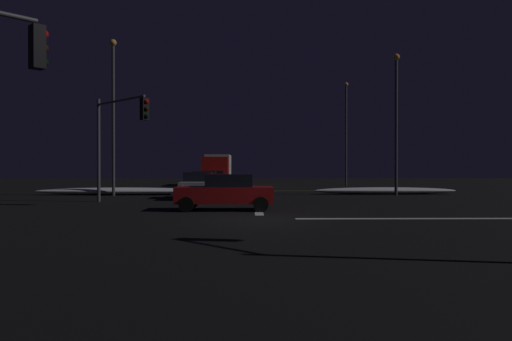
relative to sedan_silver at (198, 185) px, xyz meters
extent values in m
cube|color=black|center=(3.43, -10.99, -0.85)|extent=(120.00, 120.00, 0.10)
cube|color=white|center=(3.43, -2.85, -0.80)|extent=(0.35, 13.94, 0.01)
cube|color=yellow|center=(3.43, 8.75, -0.80)|extent=(22.00, 0.15, 0.01)
cube|color=white|center=(11.67, -10.99, -0.80)|extent=(13.94, 0.40, 0.01)
ellipsoid|color=white|center=(-5.52, 3.68, -0.55)|extent=(11.64, 1.50, 0.49)
ellipsoid|color=white|center=(12.37, 4.26, -0.57)|extent=(9.84, 1.50, 0.47)
cube|color=#B7B7BC|center=(0.00, -0.04, -0.13)|extent=(1.80, 4.20, 0.70)
cube|color=black|center=(0.00, 0.16, 0.49)|extent=(1.60, 2.00, 0.55)
cylinder|color=black|center=(0.90, -1.59, -0.48)|extent=(0.22, 0.64, 0.64)
cylinder|color=black|center=(-0.90, -1.59, -0.48)|extent=(0.22, 0.64, 0.64)
cylinder|color=black|center=(0.90, 1.51, -0.48)|extent=(0.22, 0.64, 0.64)
cylinder|color=black|center=(-0.90, 1.51, -0.48)|extent=(0.22, 0.64, 0.64)
sphere|color=#F9EFC6|center=(0.65, -2.16, -0.08)|extent=(0.22, 0.22, 0.22)
sphere|color=#F9EFC6|center=(-0.65, -2.16, -0.08)|extent=(0.22, 0.22, 0.22)
cube|color=navy|center=(-0.25, 6.50, -0.13)|extent=(1.80, 4.20, 0.70)
cube|color=black|center=(-0.25, 6.70, 0.49)|extent=(1.60, 2.00, 0.55)
cylinder|color=black|center=(0.65, 4.95, -0.48)|extent=(0.22, 0.64, 0.64)
cylinder|color=black|center=(-1.15, 4.95, -0.48)|extent=(0.22, 0.64, 0.64)
cylinder|color=black|center=(0.65, 8.05, -0.48)|extent=(0.22, 0.64, 0.64)
cylinder|color=black|center=(-1.15, 8.05, -0.48)|extent=(0.22, 0.64, 0.64)
sphere|color=#F9EFC6|center=(0.40, 4.38, -0.08)|extent=(0.22, 0.22, 0.22)
sphere|color=#F9EFC6|center=(-0.90, 4.38, -0.08)|extent=(0.22, 0.22, 0.22)
cube|color=#C66014|center=(0.09, 11.85, -0.13)|extent=(1.80, 4.20, 0.70)
cube|color=black|center=(0.09, 12.05, 0.49)|extent=(1.60, 2.00, 0.55)
cylinder|color=black|center=(0.99, 10.30, -0.48)|extent=(0.22, 0.64, 0.64)
cylinder|color=black|center=(-0.81, 10.30, -0.48)|extent=(0.22, 0.64, 0.64)
cylinder|color=black|center=(0.99, 13.40, -0.48)|extent=(0.22, 0.64, 0.64)
cylinder|color=black|center=(-0.81, 13.40, -0.48)|extent=(0.22, 0.64, 0.64)
sphere|color=#F9EFC6|center=(0.74, 9.73, -0.08)|extent=(0.22, 0.22, 0.22)
sphere|color=#F9EFC6|center=(-0.56, 9.73, -0.08)|extent=(0.22, 0.22, 0.22)
cube|color=red|center=(-0.10, 15.31, 0.83)|extent=(2.40, 2.20, 2.30)
cube|color=silver|center=(-0.10, 19.81, 0.98)|extent=(2.40, 5.00, 2.60)
cylinder|color=black|center=(1.10, 15.91, -0.32)|extent=(0.28, 0.96, 0.96)
cylinder|color=black|center=(-1.30, 15.91, -0.32)|extent=(0.28, 0.96, 0.96)
cylinder|color=black|center=(1.10, 20.61, -0.32)|extent=(0.28, 0.96, 0.96)
cylinder|color=black|center=(-1.30, 20.61, -0.32)|extent=(0.28, 0.96, 0.96)
sphere|color=#F9EFC6|center=(0.75, 14.16, 0.23)|extent=(0.26, 0.26, 0.26)
sphere|color=#F9EFC6|center=(-0.95, 14.16, 0.23)|extent=(0.26, 0.26, 0.26)
cube|color=maroon|center=(1.96, -7.51, -0.13)|extent=(4.20, 1.80, 0.70)
cube|color=black|center=(2.16, -7.51, 0.49)|extent=(2.00, 1.60, 0.55)
cylinder|color=black|center=(0.41, -8.41, -0.48)|extent=(0.64, 0.22, 0.64)
cylinder|color=black|center=(0.41, -6.61, -0.48)|extent=(0.64, 0.22, 0.64)
cylinder|color=black|center=(3.51, -8.41, -0.48)|extent=(0.64, 0.22, 0.64)
cylinder|color=black|center=(3.51, -6.61, -0.48)|extent=(0.64, 0.22, 0.64)
sphere|color=#F9EFC6|center=(-0.16, -8.16, -0.08)|extent=(0.22, 0.22, 0.22)
sphere|color=#F9EFC6|center=(-0.16, -6.86, -0.08)|extent=(0.22, 0.22, 0.22)
cube|color=black|center=(-2.11, -16.53, 3.99)|extent=(0.46, 0.46, 1.05)
sphere|color=red|center=(-2.00, -16.42, 4.33)|extent=(0.22, 0.22, 0.22)
sphere|color=black|center=(-2.00, -16.42, 3.99)|extent=(0.22, 0.22, 0.22)
sphere|color=black|center=(-2.00, -16.42, 3.64)|extent=(0.22, 0.22, 0.22)
cylinder|color=#4C4C51|center=(-5.12, -2.45, 1.97)|extent=(0.18, 0.18, 5.55)
cylinder|color=#4C4C51|center=(-3.53, -4.04, 4.45)|extent=(3.27, 3.27, 0.12)
cube|color=black|center=(-1.94, -5.63, 3.83)|extent=(0.46, 0.46, 1.05)
sphere|color=red|center=(-1.82, -5.75, 4.17)|extent=(0.22, 0.22, 0.22)
sphere|color=black|center=(-1.82, -5.75, 3.83)|extent=(0.22, 0.22, 0.22)
sphere|color=black|center=(-1.82, -5.75, 3.48)|extent=(0.22, 0.22, 0.22)
cylinder|color=#424247|center=(-5.82, 2.75, 4.08)|extent=(0.20, 0.20, 9.77)
sphere|color=#F9AD47|center=(-5.82, 2.75, 9.15)|extent=(0.44, 0.44, 0.44)
cylinder|color=#424247|center=(12.67, 2.75, 3.65)|extent=(0.20, 0.20, 8.91)
sphere|color=#F9AD47|center=(12.67, 2.75, 8.28)|extent=(0.44, 0.44, 0.44)
cylinder|color=#424247|center=(12.67, 18.75, 4.14)|extent=(0.20, 0.20, 9.89)
sphere|color=#F9AD47|center=(12.67, 18.75, 9.27)|extent=(0.44, 0.44, 0.44)
camera|label=1|loc=(3.02, -28.03, 1.09)|focal=33.09mm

